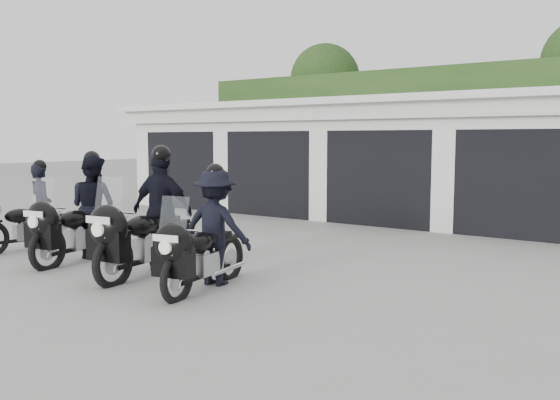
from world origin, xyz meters
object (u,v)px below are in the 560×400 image
Objects in this scene: police_bike_a at (27,214)px; police_bike_d at (210,233)px; police_bike_b at (85,213)px; police_bike_c at (154,218)px.

police_bike_d is (4.48, -0.09, 0.07)m from police_bike_a.
police_bike_d is (2.92, -0.18, -0.05)m from police_bike_b.
police_bike_a is 4.48m from police_bike_d.
police_bike_a is at bearing 174.18° from police_bike_b.
police_bike_d is (1.24, -0.15, -0.10)m from police_bike_c.
police_bike_d reaches higher than police_bike_a.
police_bike_d is at bearing 9.78° from police_bike_a.
police_bike_c reaches higher than police_bike_a.
police_bike_a is 1.57m from police_bike_b.
police_bike_b reaches higher than police_bike_d.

